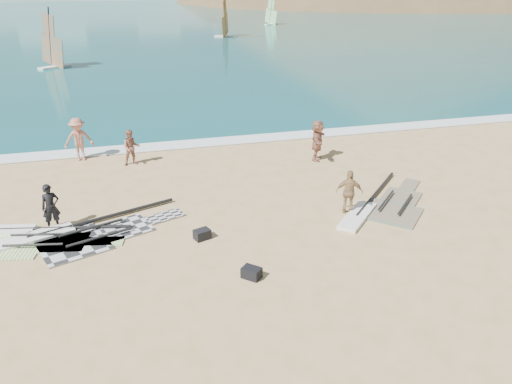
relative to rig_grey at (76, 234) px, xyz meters
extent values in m
plane|color=tan|center=(4.38, -4.42, -0.05)|extent=(300.00, 300.00, 0.00)
cube|color=#0B3F51|center=(4.38, 127.58, -0.05)|extent=(300.00, 240.00, 0.06)
cube|color=white|center=(4.38, 7.88, -0.05)|extent=(300.00, 1.20, 0.04)
cone|color=brown|center=(89.38, 125.58, -0.05)|extent=(143.00, 143.00, 45.00)
cube|color=#28282B|center=(-0.08, -0.51, -0.03)|extent=(2.49, 2.61, 0.04)
cube|color=#28282B|center=(1.49, 0.07, -0.03)|extent=(1.84, 1.78, 0.04)
cube|color=#28282B|center=(2.76, 0.55, -0.03)|extent=(1.39, 1.02, 0.04)
cylinder|color=black|center=(0.86, 0.85, 0.05)|extent=(4.54, 1.78, 0.11)
cylinder|color=black|center=(0.48, 0.09, 0.11)|extent=(1.89, 0.77, 0.08)
cylinder|color=black|center=(0.73, -0.60, 0.11)|extent=(1.89, 0.77, 0.08)
cube|color=white|center=(-1.29, 0.05, 0.01)|extent=(2.59, 1.51, 0.12)
cube|color=#78BD2A|center=(-1.69, -0.14, -0.03)|extent=(1.96, 2.10, 0.04)
cube|color=#78BD2A|center=(-0.28, -0.43, -0.03)|extent=(1.47, 1.40, 0.04)
cube|color=#78BD2A|center=(0.87, -0.66, -0.03)|extent=(1.17, 0.75, 0.04)
cylinder|color=black|center=(-0.38, 0.42, 0.05)|extent=(4.09, 0.93, 0.10)
cylinder|color=black|center=(-1.01, 0.04, 0.11)|extent=(1.70, 0.41, 0.07)
cylinder|color=black|center=(-1.14, -0.58, 0.11)|extent=(1.70, 0.41, 0.07)
cube|color=#E85423|center=(10.07, -1.11, -0.03)|extent=(2.53, 2.52, 0.04)
cube|color=#E85423|center=(11.11, -0.03, -0.03)|extent=(1.79, 1.80, 0.04)
cube|color=#E85423|center=(11.96, 0.84, -0.03)|extent=(1.19, 1.20, 0.04)
cylinder|color=black|center=(10.31, 0.35, 0.05)|extent=(3.09, 3.18, 0.10)
cylinder|color=black|center=(10.29, -0.41, 0.11)|extent=(1.30, 1.33, 0.08)
cylinder|color=black|center=(10.76, -0.87, 0.11)|extent=(1.30, 1.33, 0.08)
cube|color=white|center=(8.87, -1.13, 0.01)|extent=(2.01, 2.05, 0.12)
cube|color=black|center=(3.72, -1.20, 0.10)|extent=(0.56, 0.48, 0.30)
cube|color=black|center=(4.63, -3.62, 0.10)|extent=(0.59, 0.59, 0.29)
imported|color=black|center=(-0.68, 0.65, 0.70)|extent=(0.62, 0.49, 1.50)
imported|color=#945F4D|center=(1.95, 5.84, 0.70)|extent=(0.78, 0.63, 1.51)
imported|color=#AD6859|center=(-0.17, 6.99, 0.88)|extent=(1.25, 0.78, 1.86)
imported|color=#9D7A50|center=(8.72, -0.70, 0.71)|extent=(0.96, 0.70, 1.52)
imported|color=#A0634F|center=(9.61, 4.44, 0.82)|extent=(1.18, 1.68, 1.74)
cube|color=white|center=(-3.48, 31.19, 0.06)|extent=(2.61, 2.28, 0.16)
cube|color=#FA5100|center=(-3.48, 31.19, 1.38)|extent=(2.09, 2.65, 2.95)
cube|color=#FA5100|center=(-3.48, 31.19, 3.40)|extent=(1.19, 1.51, 2.05)
cylinder|color=black|center=(-3.48, 31.19, 2.50)|extent=(0.66, 0.80, 4.67)
cube|color=white|center=(14.92, 49.00, 0.06)|extent=(2.79, 1.84, 0.16)
cube|color=#B93A1A|center=(14.92, 49.00, 1.38)|extent=(1.42, 3.04, 2.95)
cube|color=#B93A1A|center=(14.92, 49.00, 3.40)|extent=(0.83, 1.72, 2.05)
cylinder|color=black|center=(14.92, 49.00, 2.50)|extent=(0.49, 0.90, 4.68)
cube|color=white|center=(24.91, 62.69, 0.05)|extent=(2.31, 1.59, 0.13)
cube|color=#61D339|center=(24.91, 62.69, 1.14)|extent=(1.28, 2.50, 2.46)
cube|color=#61D339|center=(24.91, 62.69, 2.83)|extent=(0.74, 1.42, 1.71)
cylinder|color=black|center=(24.91, 62.69, 2.08)|extent=(0.43, 0.74, 3.90)
camera|label=1|loc=(1.86, -14.41, 7.34)|focal=35.00mm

